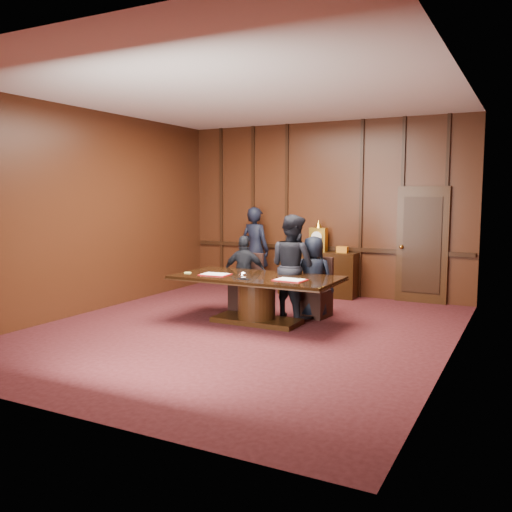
{
  "coord_description": "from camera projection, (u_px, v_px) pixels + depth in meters",
  "views": [
    {
      "loc": [
        3.87,
        -6.99,
        2.04
      ],
      "look_at": [
        -0.14,
        0.78,
        1.05
      ],
      "focal_mm": 38.0,
      "sensor_mm": 36.0,
      "label": 1
    }
  ],
  "objects": [
    {
      "name": "chair_left",
      "position": [
        247.0,
        293.0,
        9.7
      ],
      "size": [
        0.49,
        0.49,
        0.99
      ],
      "rotation": [
        0.0,
        0.0,
        0.02
      ],
      "color": "black",
      "rests_on": "ground"
    },
    {
      "name": "signatory_left",
      "position": [
        245.0,
        273.0,
        9.59
      ],
      "size": [
        0.84,
        0.55,
        1.32
      ],
      "primitive_type": "imported",
      "rotation": [
        0.0,
        0.0,
        3.46
      ],
      "color": "black",
      "rests_on": "ground"
    },
    {
      "name": "sideboard",
      "position": [
        318.0,
        272.0,
        10.99
      ],
      "size": [
        1.6,
        0.45,
        1.54
      ],
      "color": "black",
      "rests_on": "ground"
    },
    {
      "name": "signatory_right",
      "position": [
        313.0,
        277.0,
        9.0
      ],
      "size": [
        0.69,
        0.47,
        1.36
      ],
      "primitive_type": "imported",
      "rotation": [
        0.0,
        0.0,
        3.2
      ],
      "color": "black",
      "rests_on": "ground"
    },
    {
      "name": "conference_table",
      "position": [
        257.0,
        291.0,
        8.61
      ],
      "size": [
        2.62,
        1.32,
        0.76
      ],
      "color": "black",
      "rests_on": "ground"
    },
    {
      "name": "room",
      "position": [
        248.0,
        216.0,
        8.06
      ],
      "size": [
        7.0,
        7.04,
        3.5
      ],
      "color": "#340E0F",
      "rests_on": "ground"
    },
    {
      "name": "witness_right",
      "position": [
        292.0,
        267.0,
        8.94
      ],
      "size": [
        1.02,
        0.92,
        1.72
      ],
      "primitive_type": "imported",
      "rotation": [
        0.0,
        0.0,
        2.76
      ],
      "color": "black",
      "rests_on": "ground"
    },
    {
      "name": "witness_left",
      "position": [
        255.0,
        249.0,
        11.42
      ],
      "size": [
        0.71,
        0.52,
        1.79
      ],
      "primitive_type": "imported",
      "rotation": [
        0.0,
        0.0,
        2.99
      ],
      "color": "black",
      "rests_on": "ground"
    },
    {
      "name": "inkstand",
      "position": [
        243.0,
        276.0,
        8.18
      ],
      "size": [
        0.2,
        0.14,
        0.12
      ],
      "color": "white",
      "rests_on": "conference_table"
    },
    {
      "name": "folder_left",
      "position": [
        215.0,
        274.0,
        8.7
      ],
      "size": [
        0.48,
        0.36,
        0.02
      ],
      "rotation": [
        0.0,
        0.0,
        0.07
      ],
      "color": "#9E0E12",
      "rests_on": "conference_table"
    },
    {
      "name": "chair_right",
      "position": [
        315.0,
        299.0,
        9.11
      ],
      "size": [
        0.53,
        0.53,
        0.99
      ],
      "rotation": [
        0.0,
        0.0,
        -0.11
      ],
      "color": "black",
      "rests_on": "ground"
    },
    {
      "name": "notepad",
      "position": [
        188.0,
        273.0,
        8.89
      ],
      "size": [
        0.11,
        0.09,
        0.01
      ],
      "primitive_type": "cube",
      "rotation": [
        0.0,
        0.0,
        0.2
      ],
      "color": "#DEDF6D",
      "rests_on": "conference_table"
    },
    {
      "name": "folder_right",
      "position": [
        290.0,
        280.0,
        8.13
      ],
      "size": [
        0.48,
        0.35,
        0.02
      ],
      "rotation": [
        0.0,
        0.0,
        -0.05
      ],
      "color": "#9E0E12",
      "rests_on": "conference_table"
    }
  ]
}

